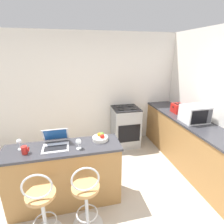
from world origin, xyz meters
The scene contains 13 objects.
wall_back centered at (0.00, 2.51, 1.30)m, with size 12.00×0.06×2.60m.
breakfast_bar centered at (-0.54, 0.68, 0.47)m, with size 1.58×0.48×0.94m.
counter_right centered at (1.82, 0.99, 0.47)m, with size 0.61×3.01×0.94m.
bar_stool_near centered at (-0.79, 0.19, 0.45)m, with size 0.40×0.40×0.98m.
bar_stool_far centered at (-0.28, 0.19, 0.45)m, with size 0.40×0.40×0.98m.
laptop centered at (-0.63, 0.74, 1.00)m, with size 0.34×0.34×0.24m.
microwave centered at (1.80, 1.08, 1.09)m, with size 0.45×0.36×0.31m.
toaster centered at (1.81, 1.61, 1.04)m, with size 0.24×0.24×0.19m.
stove_range centered at (0.83, 2.17, 0.47)m, with size 0.60×0.59×0.95m.
mug_red centered at (-0.99, 0.62, 0.99)m, with size 0.09×0.07×0.10m.
wine_glass_short centered at (-1.08, 0.75, 1.05)m, with size 0.06×0.06×0.15m.
fruit_bowl centered at (0.00, 0.75, 0.98)m, with size 0.22×0.22×0.11m.
wine_glass_tall centered at (-0.32, 0.59, 1.04)m, with size 0.08×0.08×0.14m.
Camera 1 is at (-0.36, -1.51, 2.16)m, focal length 28.00 mm.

